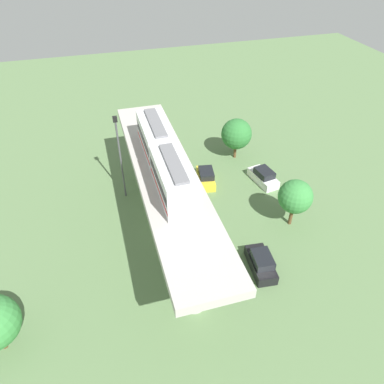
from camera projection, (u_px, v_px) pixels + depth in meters
name	position (u px, v px, depth m)	size (l,w,h in m)	color
ground_plane	(169.00, 230.00, 36.83)	(120.00, 120.00, 0.00)	#5B7A4C
viaduct	(166.00, 188.00, 33.41)	(5.20, 28.00, 7.30)	#B7B2AA
train	(164.00, 157.00, 31.43)	(2.64, 13.55, 3.24)	silver
parked_car_yellow	(206.00, 177.00, 42.87)	(2.47, 4.44, 1.76)	yellow
parked_car_black	(261.00, 263.00, 32.49)	(2.19, 4.35, 1.76)	black
parked_car_white	(263.00, 177.00, 42.92)	(2.48, 4.44, 1.76)	white
tree_near_viaduct	(236.00, 134.00, 45.57)	(3.87, 3.87, 5.38)	brown
tree_far_corner	(295.00, 197.00, 35.45)	(3.42, 3.42, 5.30)	brown
signal_post	(120.00, 155.00, 37.94)	(0.44, 0.28, 9.90)	#4C4C51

